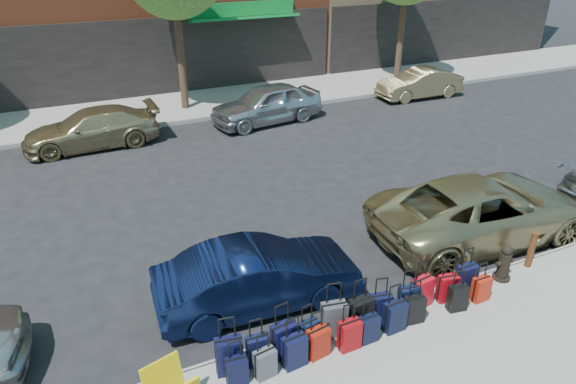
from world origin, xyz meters
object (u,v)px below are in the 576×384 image
car_far_1 (91,129)px  car_far_2 (267,104)px  car_far_3 (419,83)px  car_near_2 (481,209)px  fire_hydrant (504,264)px  car_near_1 (259,277)px  bollard (532,249)px  suitcase_front_5 (361,314)px

car_far_1 → car_far_2: car_far_2 is taller
car_far_3 → car_far_2: bearing=-86.1°
car_near_2 → fire_hydrant: bearing=154.6°
car_near_1 → car_near_2: 5.75m
car_far_2 → car_far_3: size_ratio=1.14×
fire_hydrant → bollard: size_ratio=0.96×
suitcase_front_5 → bollard: bearing=-1.5°
car_near_2 → car_far_1: 12.73m
fire_hydrant → car_far_2: bearing=94.8°
car_near_1 → car_far_3: car_near_1 is taller
suitcase_front_5 → car_far_3: 15.83m
car_far_1 → car_far_3: 13.83m
car_far_1 → car_far_2: size_ratio=1.03×
car_far_2 → car_far_3: bearing=84.0°
bollard → car_far_2: car_far_2 is taller
car_near_1 → car_near_2: car_near_2 is taller
fire_hydrant → suitcase_front_5: bearing=-176.5°
car_near_1 → car_far_3: size_ratio=1.04×
car_far_3 → fire_hydrant: bearing=-28.5°
fire_hydrant → car_far_1: bearing=122.8°
suitcase_front_5 → car_near_1: (-1.33, 1.59, 0.18)m
suitcase_front_5 → fire_hydrant: (3.50, 0.07, 0.04)m
suitcase_front_5 → fire_hydrant: size_ratio=1.31×
car_near_2 → car_near_1: bearing=94.7°
car_far_1 → car_far_2: (6.39, -0.16, 0.09)m
car_far_1 → car_far_3: size_ratio=1.16×
fire_hydrant → car_far_1: (-6.88, 11.73, 0.13)m
car_far_2 → car_far_3: 7.44m
suitcase_front_5 → bollard: 4.36m
fire_hydrant → car_far_2: car_far_2 is taller
car_near_2 → suitcase_front_5: bearing=114.7°
suitcase_front_5 → car_near_2: car_near_2 is taller
car_near_1 → car_far_2: car_far_2 is taller
bollard → car_near_2: size_ratio=0.16×
car_near_2 → bollard: bearing=-178.6°
car_near_2 → car_far_2: size_ratio=1.25×
bollard → car_far_3: car_far_3 is taller
car_far_1 → suitcase_front_5: bearing=14.9°
car_near_2 → car_far_3: car_near_2 is taller
car_far_3 → car_far_1: bearing=-87.6°
car_far_2 → car_far_1: bearing=-99.4°
car_near_2 → car_far_3: 11.82m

